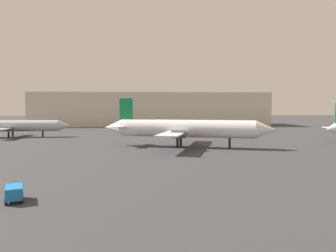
# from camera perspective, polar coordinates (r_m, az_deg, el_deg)

# --- Properties ---
(airplane_distant) EXTENTS (33.95, 24.37, 9.78)m
(airplane_distant) POSITION_cam_1_polar(r_m,az_deg,el_deg) (62.76, 3.04, -0.48)
(airplane_distant) COLOR white
(airplane_distant) RESTS_ON ground_plane
(airplane_far_right) EXTENTS (28.74, 17.05, 9.25)m
(airplane_far_right) POSITION_cam_1_polar(r_m,az_deg,el_deg) (93.07, -25.99, 0.02)
(airplane_far_right) COLOR #B2BCCC
(airplane_far_right) RESTS_ON ground_plane
(baggage_cart) EXTENTS (2.09, 2.71, 1.30)m
(baggage_cart) POSITION_cam_1_polar(r_m,az_deg,el_deg) (30.18, -25.99, -10.73)
(baggage_cart) COLOR #1972BF
(baggage_cart) RESTS_ON ground_plane
(terminal_building) EXTENTS (99.00, 27.35, 14.09)m
(terminal_building) POSITION_cam_1_polar(r_m,az_deg,el_deg) (141.19, -3.06, 3.03)
(terminal_building) COLOR beige
(terminal_building) RESTS_ON ground_plane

